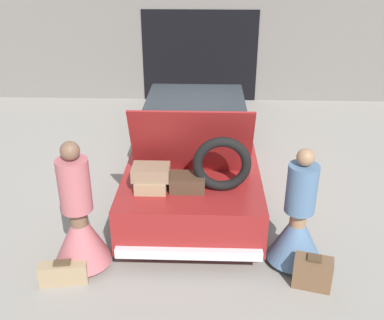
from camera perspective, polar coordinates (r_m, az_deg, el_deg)
name	(u,v)px	position (r m, az deg, el deg)	size (l,w,h in m)	color
ground_plane	(195,174)	(7.75, 0.36, -1.84)	(40.00, 40.00, 0.00)	gray
garage_wall_back	(200,44)	(11.26, 1.02, 14.53)	(12.00, 0.14, 2.80)	slate
car	(195,143)	(7.49, 0.37, 2.15)	(1.89, 5.12, 1.79)	maroon
person_left	(80,225)	(5.54, -14.09, -8.01)	(0.70, 0.70, 1.67)	brown
person_right	(297,225)	(5.59, 13.22, -8.08)	(0.68, 0.68, 1.55)	#997051
suitcase_beside_left_person	(64,273)	(5.60, -16.00, -13.61)	(0.57, 0.25, 0.30)	#9E8460
suitcase_beside_right_person	(312,272)	(5.48, 15.05, -13.62)	(0.47, 0.32, 0.42)	brown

